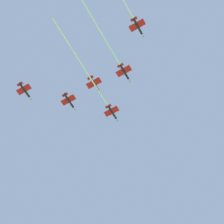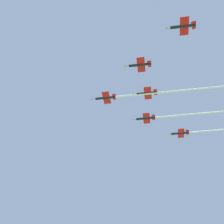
% 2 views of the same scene
% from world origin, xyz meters
% --- Properties ---
extents(jet_lead, '(42.31, 64.22, 2.77)m').
position_xyz_m(jet_lead, '(-5.03, -1.59, 217.97)').
color(jet_lead, black).
extents(jet_port_inner, '(10.01, 12.45, 2.77)m').
position_xyz_m(jet_port_inner, '(-23.48, -9.72, 219.10)').
color(jet_port_inner, black).
extents(jet_starboard_inner, '(37.10, 56.22, 2.77)m').
position_xyz_m(jet_starboard_inner, '(20.20, -3.85, 217.39)').
color(jet_starboard_inner, black).
extents(jet_port_outer, '(10.01, 12.45, 2.77)m').
position_xyz_m(jet_port_outer, '(-5.71, -0.53, 218.46)').
color(jet_port_outer, black).
extents(jet_starboard_outer, '(10.01, 12.45, 2.77)m').
position_xyz_m(jet_starboard_outer, '(-29.31, -37.26, 218.56)').
color(jet_starboard_outer, black).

